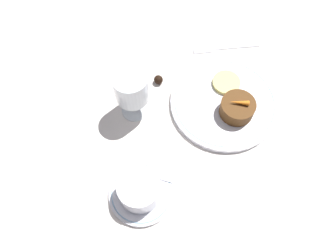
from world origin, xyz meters
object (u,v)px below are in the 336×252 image
(wine_glass, at_px, (131,89))
(dessert_cake, at_px, (237,109))
(coffee_cup, at_px, (139,189))
(fork, at_px, (219,48))
(dinner_plate, at_px, (224,103))

(wine_glass, height_order, dessert_cake, wine_glass)
(coffee_cup, bearing_deg, dessert_cake, -47.83)
(coffee_cup, height_order, wine_glass, wine_glass)
(coffee_cup, height_order, fork, coffee_cup)
(dinner_plate, distance_m, coffee_cup, 0.30)
(wine_glass, relative_size, dessert_cake, 1.66)
(dinner_plate, distance_m, fork, 0.18)
(dinner_plate, distance_m, dessert_cake, 0.05)
(coffee_cup, relative_size, dessert_cake, 1.41)
(dinner_plate, xyz_separation_m, fork, (0.17, 0.00, -0.01))
(dessert_cake, bearing_deg, fork, 7.80)
(dessert_cake, bearing_deg, dinner_plate, 39.41)
(dinner_plate, relative_size, fork, 1.44)
(dinner_plate, height_order, dessert_cake, dessert_cake)
(fork, bearing_deg, coffee_cup, 154.77)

